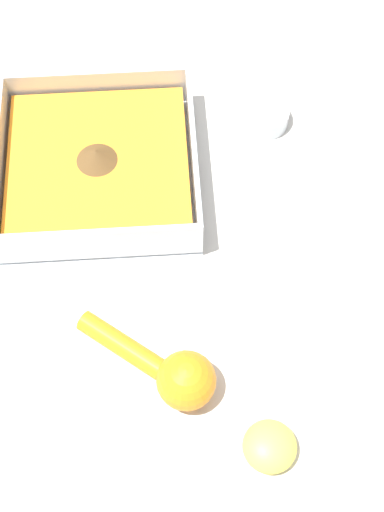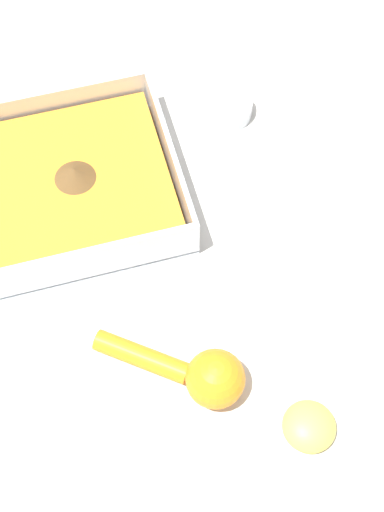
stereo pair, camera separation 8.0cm
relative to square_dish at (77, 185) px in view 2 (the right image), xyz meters
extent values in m
plane|color=beige|center=(0.01, -0.01, -0.02)|extent=(4.00, 4.00, 0.00)
cube|color=silver|center=(0.00, 0.00, -0.02)|extent=(0.24, 0.24, 0.01)
cube|color=silver|center=(0.00, -0.12, 0.01)|extent=(0.24, 0.01, 0.06)
cube|color=silver|center=(0.12, 0.00, 0.01)|extent=(0.01, 0.23, 0.06)
cube|color=silver|center=(-0.12, 0.00, 0.01)|extent=(0.01, 0.23, 0.06)
cube|color=orange|center=(0.00, 0.00, 0.00)|extent=(0.22, 0.22, 0.03)
cone|color=brown|center=(0.00, 0.00, 0.02)|extent=(0.05, 0.05, 0.02)
cylinder|color=silver|center=(0.08, -0.21, -0.01)|extent=(0.07, 0.07, 0.03)
cylinder|color=brown|center=(0.08, -0.21, -0.01)|extent=(0.06, 0.06, 0.01)
sphere|color=orange|center=(-0.28, -0.09, 0.01)|extent=(0.06, 0.06, 0.06)
cylinder|color=orange|center=(-0.23, -0.02, -0.01)|extent=(0.08, 0.10, 0.02)
ellipsoid|color=#EFDB4C|center=(-0.35, -0.17, -0.01)|extent=(0.06, 0.06, 0.03)
camera|label=1|loc=(-0.53, -0.08, 0.71)|focal=50.00mm
camera|label=2|loc=(-0.51, 0.00, 0.71)|focal=50.00mm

